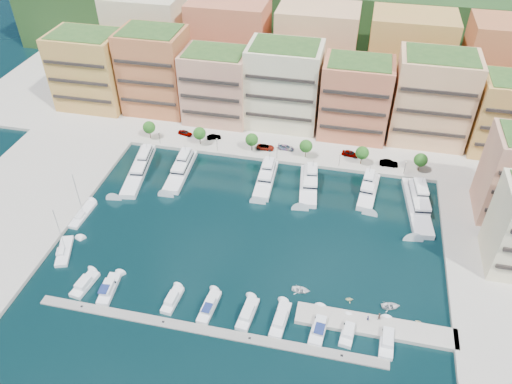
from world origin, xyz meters
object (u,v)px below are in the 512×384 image
Objects in this scene: tree_5 at (421,160)px; lamppost_1 at (217,142)px; car_0 at (185,133)px; person_1 at (379,316)px; lamppost_2 at (277,150)px; car_2 at (265,147)px; tender_3 at (419,322)px; yacht_1 at (181,169)px; cruiser_4 at (209,307)px; lamppost_0 at (159,135)px; yacht_0 at (140,167)px; tree_1 at (199,133)px; cruiser_6 at (280,320)px; sailboat_0 at (64,252)px; tree_3 at (306,146)px; tree_0 at (149,127)px; yacht_6 at (417,203)px; yacht_4 at (309,183)px; cruiser_8 at (348,332)px; person_0 at (368,318)px; tender_2 at (391,306)px; car_4 at (350,154)px; cruiser_5 at (247,314)px; lamppost_3 at (340,157)px; lamppost_4 at (405,166)px; cruiser_7 at (319,327)px; tree_2 at (252,140)px; cruiser_0 at (85,285)px; car_3 at (286,147)px; car_1 at (214,137)px; tree_4 at (362,153)px; tender_0 at (301,290)px; yacht_5 at (369,189)px; car_5 at (389,163)px; cruiser_3 at (172,300)px; tender_1 at (349,299)px; cruiser_9 at (387,339)px; sailboat_1 at (82,215)px.

lamppost_1 is (-58.00, -2.30, -0.92)m from tree_5.
car_0 is 2.54× the size of person_1.
car_2 is (-4.18, 3.78, -2.11)m from lamppost_2.
yacht_1 is at bearing 75.77° from tender_3.
lamppost_0 is at bearing 119.87° from cruiser_4.
person_1 is at bearing -29.70° from yacht_0.
tree_1 is 68.03m from cruiser_6.
yacht_1 is 39.72m from sailboat_0.
car_2 is at bearing 173.09° from tree_3.
tree_0 reaches higher than yacht_6.
yacht_4 is 2.43× the size of cruiser_8.
person_0 is (53.73, -41.27, 0.67)m from yacht_1.
sailboat_0 is 3.36× the size of tender_2.
sailboat_0 is 2.96× the size of car_0.
car_4 is (9.62, 61.44, 1.29)m from cruiser_6.
tree_3 reaches higher than cruiser_5.
yacht_0 reaches higher than car_4.
yacht_4 is at bearing -101.37° from car_0.
yacht_6 reaches higher than lamppost_3.
yacht_1 is at bearing -169.62° from lamppost_4.
lamppost_3 is 0.45× the size of cruiser_7.
lamppost_4 is 61.17m from cruiser_6.
tree_0 is at bearing 180.00° from tree_2.
lamppost_0 reaches higher than cruiser_0.
tender_2 is (13.98, 8.50, -0.16)m from cruiser_7.
sailboat_0 is 74.66m from tender_2.
yacht_4 is 17.67m from car_3.
tree_3 reaches higher than cruiser_0.
sailboat_0 is 3.06× the size of car_1.
tree_0 is 77.52m from cruiser_6.
tree_4 reaches higher than tender_0.
tender_0 is at bearing -55.73° from lamppost_1.
tree_0 is 1.35× the size of lamppost_4.
tree_2 reaches higher than yacht_5.
tree_1 is 60.05m from lamppost_4.
person_0 reaches higher than tender_0.
car_5 is at bearing 144.26° from lamppost_4.
yacht_4 is at bearing 1.57° from yacht_1.
cruiser_8 is at bearing -66.05° from lamppost_2.
yacht_0 is at bearing -176.56° from yacht_5.
tree_3 is 12.64m from car_2.
tender_2 is (-6.29, -34.66, -0.80)m from yacht_6.
cruiser_8 is 4.19× the size of person_1.
tender_1 is at bearing 13.01° from cruiser_3.
lamppost_4 reaches higher than person_1.
cruiser_3 is 37.37m from tender_1.
tree_1 reaches higher than person_0.
tree_4 is 58.84m from cruiser_9.
tender_1 is at bearing -90.92° from tender_0.
sailboat_1 reaches higher than lamppost_1.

